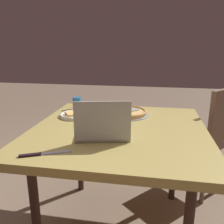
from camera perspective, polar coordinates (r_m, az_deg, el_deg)
The scene contains 7 objects.
dining_table at distance 1.54m, azimuth 1.69°, elevation -6.16°, with size 1.13×1.10×0.77m.
laptop at distance 1.35m, azimuth -2.27°, elevation -4.27°, with size 0.31×0.35×0.23m.
pizza_plate at distance 1.77m, azimuth -8.47°, elevation -0.59°, with size 0.25×0.25×0.04m.
pizza_tray at distance 1.80m, azimuth 3.65°, elevation -0.05°, with size 0.33×0.33×0.04m.
table_knife at distance 1.21m, azimuth -16.98°, elevation -9.73°, with size 0.12×0.24×0.01m.
drink_cup at distance 1.96m, azimuth -8.47°, elevation 2.14°, with size 0.07×0.07×0.10m.
chair_near at distance 2.18m, azimuth 22.33°, elevation -5.13°, with size 0.55×0.55×0.96m.
Camera 1 is at (1.42, 0.20, 1.28)m, focal length 37.84 mm.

